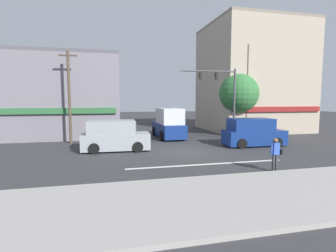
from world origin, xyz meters
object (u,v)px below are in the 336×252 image
at_px(utility_pole_far_right, 247,89).
at_px(van_crossing_leftbound, 115,136).
at_px(utility_pole_near_left, 69,96).
at_px(van_approaching_near, 253,133).
at_px(pedestrian_foreground_with_bag, 276,153).
at_px(street_tree, 239,94).
at_px(traffic_light_mast, 224,92).
at_px(box_truck_parked_curbside, 169,124).

distance_m(utility_pole_far_right, van_crossing_leftbound, 13.99).
xyz_separation_m(utility_pole_near_left, van_approaching_near, (13.73, -4.36, -2.84)).
xyz_separation_m(utility_pole_near_left, pedestrian_foreground_with_bag, (10.84, -11.16, -2.89)).
bearing_deg(van_approaching_near, street_tree, 73.19).
distance_m(utility_pole_far_right, traffic_light_mast, 3.79).
xyz_separation_m(utility_pole_far_right, van_crossing_leftbound, (-12.72, -4.64, -3.53)).
bearing_deg(box_truck_parked_curbside, street_tree, -4.28).
xyz_separation_m(van_approaching_near, van_crossing_leftbound, (-10.38, 0.50, 0.00)).
height_order(van_crossing_leftbound, pedestrian_foreground_with_bag, van_crossing_leftbound).
height_order(street_tree, van_crossing_leftbound, street_tree).
xyz_separation_m(utility_pole_near_left, box_truck_parked_curbside, (8.48, 1.44, -2.59)).
height_order(traffic_light_mast, van_approaching_near, traffic_light_mast).
distance_m(utility_pole_far_right, pedestrian_foreground_with_bag, 13.51).
bearing_deg(utility_pole_far_right, van_approaching_near, -114.39).
relative_size(traffic_light_mast, van_crossing_leftbound, 1.33).
height_order(van_approaching_near, pedestrian_foreground_with_bag, van_approaching_near).
distance_m(utility_pole_near_left, van_crossing_leftbound, 5.84).
bearing_deg(traffic_light_mast, van_crossing_leftbound, -163.74).
distance_m(traffic_light_mast, van_approaching_near, 4.64).
xyz_separation_m(utility_pole_near_left, van_crossing_leftbound, (3.35, -3.86, -2.84)).
distance_m(street_tree, utility_pole_near_left, 15.36).
bearing_deg(utility_pole_near_left, pedestrian_foreground_with_bag, -45.83).
distance_m(traffic_light_mast, van_crossing_leftbound, 10.34).
relative_size(street_tree, pedestrian_foreground_with_bag, 3.61).
bearing_deg(utility_pole_far_right, utility_pole_near_left, -177.23).
height_order(street_tree, traffic_light_mast, traffic_light_mast).
bearing_deg(van_approaching_near, utility_pole_far_right, 65.61).
bearing_deg(utility_pole_far_right, pedestrian_foreground_with_bag, -113.65).
height_order(utility_pole_far_right, van_approaching_near, utility_pole_far_right).
xyz_separation_m(traffic_light_mast, van_crossing_leftbound, (-9.45, -2.76, -3.17)).
bearing_deg(street_tree, box_truck_parked_curbside, 175.72).
bearing_deg(traffic_light_mast, street_tree, 38.71).
bearing_deg(pedestrian_foreground_with_bag, van_approaching_near, 66.93).
bearing_deg(van_crossing_leftbound, utility_pole_near_left, 130.92).
xyz_separation_m(van_approaching_near, pedestrian_foreground_with_bag, (-2.89, -6.79, -0.05)).
xyz_separation_m(utility_pole_near_left, traffic_light_mast, (12.79, -1.10, 0.33)).
relative_size(van_crossing_leftbound, pedestrian_foreground_with_bag, 2.79).
bearing_deg(traffic_light_mast, box_truck_parked_curbside, 149.47).
height_order(street_tree, utility_pole_near_left, utility_pole_near_left).
relative_size(utility_pole_far_right, traffic_light_mast, 1.42).
distance_m(box_truck_parked_curbside, pedestrian_foreground_with_bag, 12.82).
bearing_deg(van_crossing_leftbound, van_approaching_near, -2.78).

